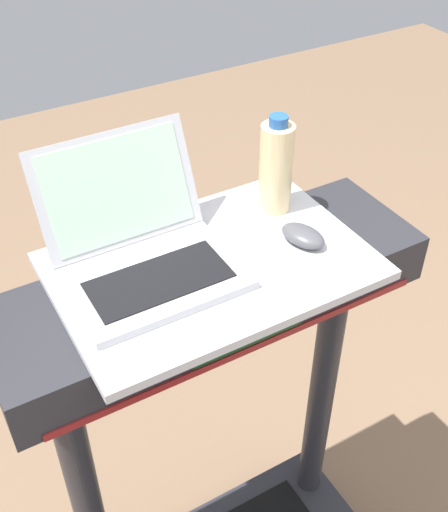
# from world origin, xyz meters

# --- Properties ---
(desk_board) EXTENTS (0.61, 0.42, 0.02)m
(desk_board) POSITION_xyz_m (0.00, 0.70, 1.19)
(desk_board) COLOR silver
(desk_board) RESTS_ON treadmill_base
(laptop) EXTENTS (0.32, 0.32, 0.22)m
(laptop) POSITION_xyz_m (-0.12, 0.75, 1.24)
(laptop) COLOR #B7B7BC
(laptop) RESTS_ON desk_board
(computer_mouse) EXTENTS (0.09, 0.11, 0.03)m
(computer_mouse) POSITION_xyz_m (0.19, 0.66, 1.21)
(computer_mouse) COLOR #4C4C51
(computer_mouse) RESTS_ON desk_board
(water_bottle) EXTENTS (0.07, 0.07, 0.22)m
(water_bottle) POSITION_xyz_m (0.21, 0.80, 1.30)
(water_bottle) COLOR beige
(water_bottle) RESTS_ON desk_board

